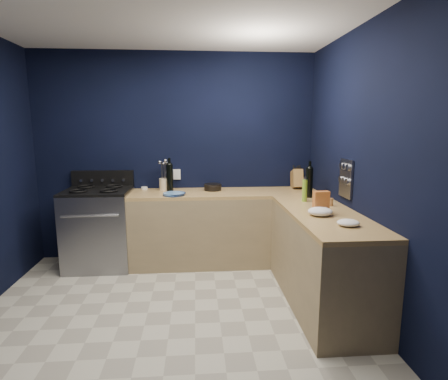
{
  "coord_description": "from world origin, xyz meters",
  "views": [
    {
      "loc": [
        0.24,
        -2.91,
        1.71
      ],
      "look_at": [
        0.55,
        1.0,
        1.0
      ],
      "focal_mm": 29.04,
      "sensor_mm": 36.0,
      "label": 1
    }
  ],
  "objects": [
    {
      "name": "floor",
      "position": [
        0.0,
        0.0,
        -0.01
      ],
      "size": [
        3.5,
        3.5,
        0.02
      ],
      "primitive_type": "cube",
      "color": "#B2AE9B",
      "rests_on": "ground"
    },
    {
      "name": "ceiling",
      "position": [
        0.0,
        0.0,
        2.61
      ],
      "size": [
        3.5,
        3.5,
        0.02
      ],
      "primitive_type": "cube",
      "color": "silver",
      "rests_on": "ground"
    },
    {
      "name": "wall_back",
      "position": [
        0.0,
        1.76,
        1.3
      ],
      "size": [
        3.5,
        0.02,
        2.6
      ],
      "primitive_type": "cube",
      "color": "black",
      "rests_on": "ground"
    },
    {
      "name": "wall_right",
      "position": [
        1.76,
        0.0,
        1.3
      ],
      "size": [
        0.02,
        3.5,
        2.6
      ],
      "primitive_type": "cube",
      "color": "black",
      "rests_on": "ground"
    },
    {
      "name": "wall_front",
      "position": [
        0.0,
        -1.76,
        1.3
      ],
      "size": [
        3.5,
        0.02,
        2.6
      ],
      "primitive_type": "cube",
      "color": "black",
      "rests_on": "ground"
    },
    {
      "name": "cab_back",
      "position": [
        0.6,
        1.44,
        0.43
      ],
      "size": [
        2.3,
        0.63,
        0.86
      ],
      "primitive_type": "cube",
      "color": "#907A55",
      "rests_on": "floor"
    },
    {
      "name": "top_back",
      "position": [
        0.6,
        1.44,
        0.88
      ],
      "size": [
        2.3,
        0.63,
        0.04
      ],
      "primitive_type": "cube",
      "color": "olive",
      "rests_on": "cab_back"
    },
    {
      "name": "cab_right",
      "position": [
        1.44,
        0.29,
        0.43
      ],
      "size": [
        0.63,
        1.67,
        0.86
      ],
      "primitive_type": "cube",
      "color": "#907A55",
      "rests_on": "floor"
    },
    {
      "name": "top_right",
      "position": [
        1.44,
        0.29,
        0.88
      ],
      "size": [
        0.63,
        1.67,
        0.04
      ],
      "primitive_type": "cube",
      "color": "olive",
      "rests_on": "cab_right"
    },
    {
      "name": "gas_range",
      "position": [
        -0.93,
        1.42,
        0.46
      ],
      "size": [
        0.76,
        0.66,
        0.92
      ],
      "primitive_type": "cube",
      "color": "gray",
      "rests_on": "floor"
    },
    {
      "name": "oven_door",
      "position": [
        -0.93,
        1.1,
        0.45
      ],
      "size": [
        0.59,
        0.02,
        0.42
      ],
      "primitive_type": "cube",
      "color": "black",
      "rests_on": "gas_range"
    },
    {
      "name": "cooktop",
      "position": [
        -0.93,
        1.42,
        0.94
      ],
      "size": [
        0.76,
        0.66,
        0.03
      ],
      "primitive_type": "cube",
      "color": "black",
      "rests_on": "gas_range"
    },
    {
      "name": "backguard",
      "position": [
        -0.93,
        1.72,
        1.04
      ],
      "size": [
        0.76,
        0.06,
        0.2
      ],
      "primitive_type": "cube",
      "color": "black",
      "rests_on": "gas_range"
    },
    {
      "name": "spice_panel",
      "position": [
        1.74,
        0.55,
        1.18
      ],
      "size": [
        0.02,
        0.28,
        0.38
      ],
      "primitive_type": "cube",
      "color": "gray",
      "rests_on": "wall_right"
    },
    {
      "name": "wall_outlet",
      "position": [
        0.0,
        1.74,
        1.08
      ],
      "size": [
        0.09,
        0.02,
        0.13
      ],
      "primitive_type": "cube",
      "color": "white",
      "rests_on": "wall_back"
    },
    {
      "name": "plate_stack",
      "position": [
        -0.01,
        1.25,
        0.92
      ],
      "size": [
        0.26,
        0.26,
        0.03
      ],
      "primitive_type": "cylinder",
      "rotation": [
        0.0,
        0.0,
        0.03
      ],
      "color": "teal",
      "rests_on": "top_back"
    },
    {
      "name": "ramekin",
      "position": [
        -0.41,
        1.69,
        0.92
      ],
      "size": [
        0.09,
        0.09,
        0.03
      ],
      "primitive_type": "cylinder",
      "rotation": [
        0.0,
        0.0,
        -0.17
      ],
      "color": "white",
      "rests_on": "top_back"
    },
    {
      "name": "utensil_crock",
      "position": [
        -0.15,
        1.6,
        0.97
      ],
      "size": [
        0.12,
        0.12,
        0.15
      ],
      "primitive_type": "cylinder",
      "rotation": [
        0.0,
        0.0,
        -0.01
      ],
      "color": "beige",
      "rests_on": "top_back"
    },
    {
      "name": "wine_bottle_back",
      "position": [
        -0.08,
        1.55,
        1.06
      ],
      "size": [
        0.1,
        0.1,
        0.33
      ],
      "primitive_type": "cylinder",
      "rotation": [
        0.0,
        0.0,
        -0.25
      ],
      "color": "black",
      "rests_on": "top_back"
    },
    {
      "name": "lemon_basket",
      "position": [
        0.45,
        1.54,
        0.94
      ],
      "size": [
        0.26,
        0.26,
        0.08
      ],
      "primitive_type": "cylinder",
      "rotation": [
        0.0,
        0.0,
        0.26
      ],
      "color": "black",
      "rests_on": "top_back"
    },
    {
      "name": "knife_block",
      "position": [
        1.54,
        1.63,
        1.02
      ],
      "size": [
        0.14,
        0.28,
        0.28
      ],
      "primitive_type": "cube",
      "rotation": [
        -0.31,
        0.0,
        -0.06
      ],
      "color": "olive",
      "rests_on": "top_back"
    },
    {
      "name": "wine_bottle_right",
      "position": [
        1.51,
        1.02,
        1.06
      ],
      "size": [
        0.11,
        0.11,
        0.33
      ],
      "primitive_type": "cylinder",
      "rotation": [
        0.0,
        0.0,
        -0.37
      ],
      "color": "black",
      "rests_on": "top_right"
    },
    {
      "name": "oil_bottle",
      "position": [
        1.4,
        0.8,
        1.02
      ],
      "size": [
        0.07,
        0.07,
        0.24
      ],
      "primitive_type": "cylinder",
      "rotation": [
        0.0,
        0.0,
        0.35
      ],
      "color": "#77A829",
      "rests_on": "top_right"
    },
    {
      "name": "spice_jar_near",
      "position": [
        1.51,
        0.59,
        0.95
      ],
      "size": [
        0.05,
        0.05,
        0.1
      ],
      "primitive_type": "cylinder",
      "rotation": [
        0.0,
        0.0,
        -0.0
      ],
      "color": "olive",
      "rests_on": "top_right"
    },
    {
      "name": "spice_jar_far",
      "position": [
        1.6,
        0.56,
        0.94
      ],
      "size": [
        0.05,
        0.05,
        0.08
      ],
      "primitive_type": "cylinder",
      "rotation": [
        0.0,
        0.0,
        -0.39
      ],
      "color": "olive",
      "rests_on": "top_right"
    },
    {
      "name": "crouton_bag",
      "position": [
        1.39,
        0.26,
        1.0
      ],
      "size": [
        0.15,
        0.07,
        0.21
      ],
      "primitive_type": "cube",
      "rotation": [
        0.0,
        0.0,
        0.06
      ],
      "color": "#B01925",
      "rests_on": "top_right"
    },
    {
      "name": "towel_front",
      "position": [
        1.36,
        0.18,
        0.94
      ],
      "size": [
        0.26,
        0.23,
        0.08
      ],
      "primitive_type": "ellipsoid",
      "rotation": [
        0.0,
        0.0,
        0.2
      ],
      "color": "white",
      "rests_on": "top_right"
    },
    {
      "name": "towel_end",
      "position": [
        1.47,
        -0.16,
        0.93
      ],
      "size": [
        0.22,
        0.21,
        0.05
      ],
      "primitive_type": "ellipsoid",
      "rotation": [
        0.0,
        0.0,
        0.33
      ],
      "color": "white",
      "rests_on": "top_right"
    }
  ]
}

